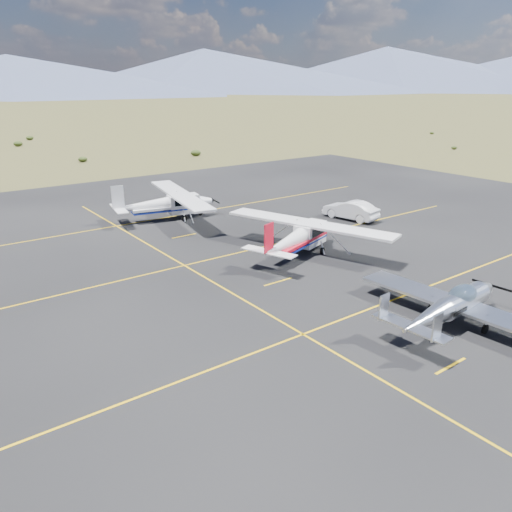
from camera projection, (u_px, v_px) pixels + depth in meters
name	position (u px, v px, depth m)	size (l,w,h in m)	color
ground	(423.00, 315.00, 24.28)	(1600.00, 1600.00, 0.00)	#383D1C
apron	(323.00, 273.00, 29.59)	(72.00, 72.00, 0.02)	black
aircraft_low_wing	(453.00, 306.00, 22.80)	(7.40, 10.31, 2.24)	silver
aircraft_cessna	(300.00, 236.00, 32.08)	(8.29, 11.77, 3.02)	white
aircraft_plain	(166.00, 203.00, 40.49)	(7.70, 12.35, 3.12)	silver
sedan	(351.00, 210.00, 40.82)	(1.61, 4.63, 1.52)	silver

